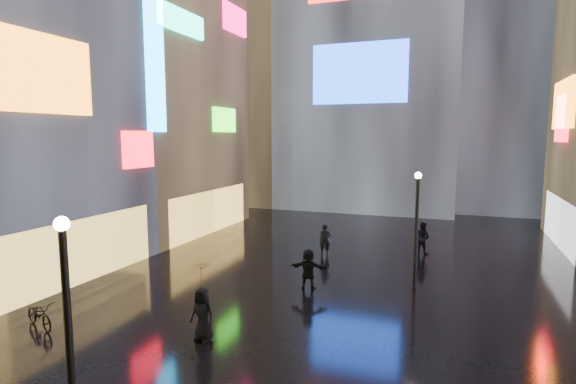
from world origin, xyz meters
The scene contains 12 objects.
ground centered at (0.00, 20.00, 0.00)m, with size 140.00×140.00×0.00m, color black.
building_left_far centered at (-15.98, 26.00, 10.98)m, with size 10.28×12.00×22.00m.
tower_flank_right centered at (9.00, 46.00, 17.00)m, with size 12.00×12.00×34.00m, color black.
tower_flank_left centered at (-14.00, 42.00, 13.00)m, with size 10.00×10.00×26.00m, color black.
lamp_near centered at (-2.23, 5.33, 2.94)m, with size 0.30×0.30×5.20m.
lamp_far centered at (3.41, 19.10, 2.94)m, with size 0.30×0.30×5.20m.
pedestrian_4 centered at (-2.72, 11.17, 0.90)m, with size 0.88×0.57×1.79m, color black.
pedestrian_5 centered at (-0.99, 17.19, 0.91)m, with size 1.69×0.54×1.82m, color black.
pedestrian_6 centered at (-1.87, 22.97, 0.88)m, with size 0.64×0.42×1.76m, color black.
pedestrian_7 centered at (3.29, 25.43, 0.91)m, with size 0.89×0.69×1.83m, color black.
umbrella_2 centered at (-2.72, 11.17, 2.22)m, with size 0.93×0.95×0.85m, color black.
bicycle centered at (-8.64, 9.96, 0.49)m, with size 0.65×1.86×0.97m, color black.
Camera 1 is at (4.96, -1.18, 6.75)m, focal length 28.00 mm.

